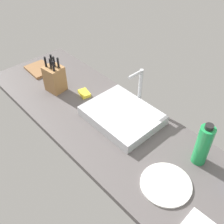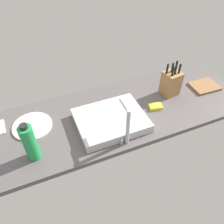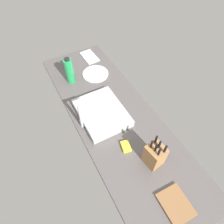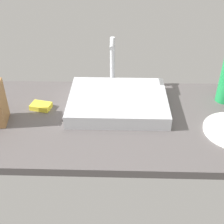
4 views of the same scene
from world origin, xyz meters
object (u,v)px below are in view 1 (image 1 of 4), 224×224
Objects in this scene: knife_block at (55,78)px; cutting_board at (40,69)px; dinner_plate at (166,184)px; dish_sponge at (84,93)px; sink_basin at (122,115)px; faucet at (139,86)px; water_bottle at (203,145)px.

cutting_board is (-30.16, 4.69, -8.71)cm from knife_block.
dish_sponge reaches higher than dinner_plate.
faucet is at bearing 99.14° from sink_basin.
dish_sponge is (-32.53, -19.47, -14.18)cm from faucet.
sink_basin reaches higher than cutting_board.
faucet reaches higher than cutting_board.
cutting_board is 48.74cm from dish_sponge.
dish_sponge is at bearing 169.82° from dinner_plate.
knife_block reaches higher than cutting_board.
sink_basin is 84.11cm from cutting_board.
dish_sponge is (48.35, 6.15, 0.30)cm from cutting_board.
sink_basin reaches higher than dish_sponge.
faucet reaches higher than dish_sponge.
dinner_plate is at bearing -3.85° from cutting_board.
dish_sponge reaches higher than cutting_board.
cutting_board is at bearing 176.15° from dinner_plate.
cutting_board is at bearing -173.37° from water_bottle.
faucet is (-2.80, 17.39, 12.33)cm from sink_basin.
knife_block is 106.09cm from water_bottle.
dinner_plate is at bearing -10.30° from knife_block.
knife_block is at bearing -149.13° from faucet.
sink_basin is at bearing -80.86° from faucet.
knife_block reaches higher than dinner_plate.
faucet is at bearing 30.91° from dish_sponge.
knife_block is 0.97× the size of water_bottle.
water_bottle reaches higher than knife_block.
water_bottle is 27.28cm from dinner_plate.
dinner_plate is at bearing -10.18° from dish_sponge.
water_bottle is (50.58, 7.37, 9.36)cm from sink_basin.
sink_basin is 51.96cm from water_bottle.
sink_basin is 1.75× the size of knife_block.
dish_sponge is (18.18, 10.84, -8.41)cm from knife_block.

